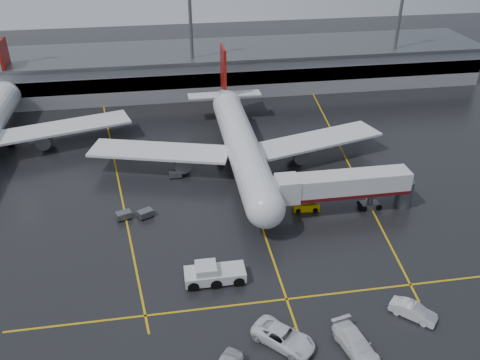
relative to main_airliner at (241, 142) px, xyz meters
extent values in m
plane|color=black|center=(0.00, -9.70, -4.21)|extent=(220.00, 220.00, 0.00)
cube|color=gold|center=(0.00, -9.70, -4.20)|extent=(0.25, 90.00, 0.02)
cube|color=gold|center=(0.00, -31.70, -4.20)|extent=(60.00, 0.25, 0.02)
cube|color=gold|center=(-20.00, 0.30, -4.20)|extent=(9.99, 69.35, 0.02)
cube|color=gold|center=(18.00, 0.30, -4.20)|extent=(7.57, 69.64, 0.02)
cube|color=gray|center=(0.00, 38.30, -0.21)|extent=(120.00, 18.00, 8.00)
cube|color=black|center=(0.00, 29.50, 0.29)|extent=(120.00, 0.40, 3.00)
cube|color=#595B60|center=(0.00, 38.30, 4.09)|extent=(122.00, 19.00, 0.60)
cylinder|color=#595B60|center=(-5.00, 32.30, 8.29)|extent=(0.70, 0.70, 25.00)
cylinder|color=#595B60|center=(40.00, 32.30, 8.29)|extent=(0.70, 0.70, 25.00)
cylinder|color=silver|center=(0.00, -1.70, -0.01)|extent=(5.20, 36.00, 5.20)
sphere|color=silver|center=(0.00, -19.70, -0.01)|extent=(5.20, 5.20, 5.20)
cone|color=silver|center=(0.00, 19.30, 0.59)|extent=(4.94, 8.00, 4.94)
cube|color=maroon|center=(0.00, 20.30, 5.49)|extent=(0.50, 5.50, 8.50)
cube|color=silver|center=(0.00, 19.30, 0.79)|extent=(14.00, 3.00, 0.25)
cube|color=silver|center=(-13.00, 0.30, -0.81)|extent=(22.80, 11.83, 0.40)
cube|color=silver|center=(13.00, 0.30, -0.81)|extent=(22.80, 11.83, 0.40)
cylinder|color=#595B60|center=(-9.50, -0.70, -2.21)|extent=(2.60, 4.50, 2.60)
cylinder|color=#595B60|center=(9.50, -0.70, -2.21)|extent=(2.60, 4.50, 2.60)
cylinder|color=#595B60|center=(0.00, -16.70, -3.21)|extent=(0.56, 0.56, 2.00)
cylinder|color=#595B60|center=(-3.20, 1.30, -3.21)|extent=(0.56, 0.56, 2.00)
cylinder|color=#595B60|center=(3.20, 1.30, -3.21)|extent=(0.56, 0.56, 2.00)
cylinder|color=black|center=(0.00, -16.70, -3.76)|extent=(0.40, 1.10, 1.10)
cylinder|color=black|center=(-3.20, 1.30, -3.66)|extent=(1.00, 1.40, 1.40)
cylinder|color=black|center=(3.20, 1.30, -3.66)|extent=(1.00, 1.40, 1.40)
cone|color=silver|center=(-42.00, 31.30, 0.59)|extent=(4.94, 8.00, 4.94)
cube|color=maroon|center=(-42.00, 32.30, 5.49)|extent=(0.50, 5.50, 8.50)
cube|color=silver|center=(-42.00, 31.30, 0.79)|extent=(14.00, 3.00, 0.25)
cube|color=silver|center=(-29.00, 12.30, -0.81)|extent=(22.80, 11.83, 0.40)
cylinder|color=#595B60|center=(-32.50, 11.30, -2.21)|extent=(2.60, 4.50, 2.60)
cylinder|color=#595B60|center=(-38.80, 13.30, -3.21)|extent=(0.56, 0.56, 2.00)
cylinder|color=black|center=(-38.80, 13.30, -3.66)|extent=(1.00, 1.40, 1.40)
cube|color=silver|center=(12.00, -15.70, 0.19)|extent=(18.00, 3.20, 3.00)
cube|color=#4C0D10|center=(12.00, -15.70, -1.11)|extent=(18.00, 3.30, 0.50)
cube|color=silver|center=(3.80, -15.70, 0.19)|extent=(3.00, 3.40, 3.30)
cylinder|color=#595B60|center=(16.00, -15.70, -2.71)|extent=(0.80, 0.80, 3.00)
cube|color=#595B60|center=(16.00, -15.70, -3.76)|extent=(2.60, 1.60, 0.90)
cylinder|color=#595B60|center=(21.00, -15.70, -2.21)|extent=(2.40, 2.40, 4.00)
cylinder|color=black|center=(14.90, -15.70, -3.76)|extent=(0.90, 1.80, 0.90)
cylinder|color=black|center=(17.10, -15.70, -3.76)|extent=(0.90, 1.80, 0.90)
cube|color=silver|center=(-7.48, -27.36, -3.31)|extent=(7.02, 2.82, 1.20)
cube|color=silver|center=(-8.48, -27.36, -2.31)|extent=(2.41, 2.41, 1.00)
cube|color=black|center=(-8.48, -27.36, -2.31)|extent=(2.17, 2.17, 0.90)
cylinder|color=black|center=(-10.08, -27.35, -3.66)|extent=(1.31, 3.01, 1.30)
cylinder|color=black|center=(-7.48, -27.36, -3.66)|extent=(1.31, 3.01, 1.30)
cylinder|color=black|center=(-4.88, -27.37, -3.66)|extent=(1.31, 3.01, 1.30)
cube|color=#DDB000|center=(6.96, -14.61, -3.65)|extent=(3.76, 1.79, 1.12)
cube|color=#595B60|center=(6.96, -14.61, -2.58)|extent=(3.58, 1.17, 1.28)
cylinder|color=black|center=(5.75, -14.52, -3.90)|extent=(0.84, 1.78, 0.71)
cylinder|color=black|center=(8.18, -14.70, -3.90)|extent=(0.84, 1.78, 0.71)
imported|color=white|center=(-1.85, -37.75, -3.31)|extent=(6.71, 6.73, 1.81)
imported|color=white|center=(4.96, -39.71, -3.31)|extent=(3.74, 6.57, 1.80)
imported|color=silver|center=(12.57, -36.39, -3.40)|extent=(4.71, 4.62, 1.61)
cube|color=#595B60|center=(-15.44, -12.92, -3.56)|extent=(2.38, 2.08, 0.90)
cylinder|color=black|center=(-15.92, -13.74, -4.03)|extent=(0.40, 0.20, 0.40)
cylinder|color=black|center=(-14.50, -12.99, -4.03)|extent=(0.40, 0.20, 0.40)
cylinder|color=black|center=(-16.38, -12.85, -4.03)|extent=(0.40, 0.20, 0.40)
cylinder|color=black|center=(-14.97, -12.11, -4.03)|extent=(0.40, 0.20, 0.40)
cube|color=#595B60|center=(-18.38, -12.85, -3.56)|extent=(2.32, 1.88, 0.90)
cylinder|color=black|center=(-18.97, -13.59, -4.03)|extent=(0.40, 0.20, 0.40)
cylinder|color=black|center=(-17.46, -13.06, -4.03)|extent=(0.40, 0.20, 0.40)
cylinder|color=black|center=(-19.30, -12.64, -4.03)|extent=(0.40, 0.20, 0.40)
cylinder|color=black|center=(-17.79, -12.12, -4.03)|extent=(0.40, 0.20, 0.40)
cube|color=#595B60|center=(-10.79, -2.46, -3.56)|extent=(2.02, 1.33, 0.90)
cylinder|color=black|center=(-11.58, -2.97, -4.03)|extent=(0.40, 0.20, 0.40)
cylinder|color=black|center=(-9.98, -2.95, -4.03)|extent=(0.40, 0.20, 0.40)
cylinder|color=black|center=(-11.60, -1.97, -4.03)|extent=(0.40, 0.20, 0.40)
cylinder|color=black|center=(-10.00, -1.95, -4.03)|extent=(0.40, 0.20, 0.40)
camera|label=1|loc=(-11.77, -71.83, 35.40)|focal=37.65mm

